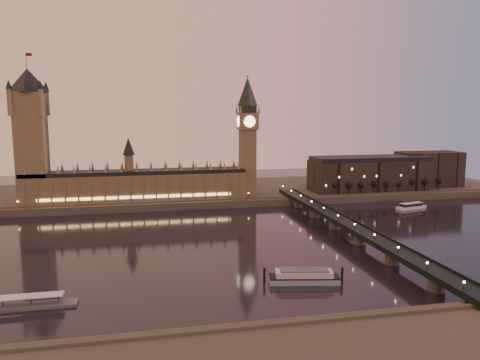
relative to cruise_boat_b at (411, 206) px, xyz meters
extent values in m
plane|color=black|center=(-180.37, -68.28, -2.20)|extent=(700.00, 700.00, 0.00)
cube|color=#423D35|center=(-150.37, 96.72, 0.80)|extent=(560.00, 130.00, 6.00)
cube|color=brown|center=(-220.37, 52.72, 14.80)|extent=(180.00, 26.00, 22.00)
cube|color=black|center=(-220.37, 52.72, 27.40)|extent=(180.00, 22.00, 3.20)
cube|color=#FFCC7F|center=(-220.37, 39.22, 8.80)|extent=(153.00, 0.25, 2.20)
cube|color=brown|center=(-300.37, 52.72, 47.80)|extent=(22.00, 22.00, 88.00)
cone|color=black|center=(-300.37, 52.72, 100.80)|extent=(31.68, 31.68, 18.00)
cylinder|color=black|center=(-300.37, 52.72, 115.80)|extent=(0.44, 0.44, 12.00)
cube|color=maroon|center=(-298.17, 52.72, 120.30)|extent=(4.00, 0.15, 2.50)
cube|color=brown|center=(-126.37, 52.72, 32.80)|extent=(13.00, 13.00, 58.00)
cube|color=brown|center=(-126.37, 52.72, 68.80)|extent=(16.00, 16.00, 14.00)
cylinder|color=#FFEAA5|center=(-126.37, 44.54, 68.80)|extent=(9.60, 0.35, 9.60)
cylinder|color=#FFEAA5|center=(-134.55, 52.72, 68.80)|extent=(0.35, 9.60, 9.60)
cube|color=black|center=(-126.37, 52.72, 78.80)|extent=(13.00, 13.00, 6.00)
cone|color=black|center=(-126.37, 52.72, 93.80)|extent=(17.68, 17.68, 24.00)
sphere|color=gold|center=(-126.37, 52.72, 106.80)|extent=(2.00, 2.00, 2.00)
cube|color=black|center=(-88.37, -68.28, 5.80)|extent=(13.00, 260.00, 2.00)
cube|color=black|center=(-94.67, -68.28, 7.30)|extent=(0.60, 260.00, 1.00)
cube|color=black|center=(-82.07, -68.28, 7.30)|extent=(0.60, 260.00, 1.00)
cube|color=black|center=(-8.37, 58.72, 17.80)|extent=(110.00, 36.00, 28.00)
cube|color=black|center=(-8.37, 58.72, 33.80)|extent=(108.00, 34.00, 4.00)
cube|color=black|center=(61.63, 70.72, 20.80)|extent=(60.00, 30.00, 34.00)
cylinder|color=black|center=(-50.58, 40.72, 7.75)|extent=(0.70, 0.70, 7.90)
sphere|color=black|center=(-50.58, 40.72, 11.88)|extent=(5.27, 5.27, 5.27)
cylinder|color=black|center=(-37.68, 40.72, 7.75)|extent=(0.70, 0.70, 7.90)
sphere|color=black|center=(-37.68, 40.72, 11.88)|extent=(5.27, 5.27, 5.27)
cylinder|color=black|center=(-24.79, 40.72, 7.75)|extent=(0.70, 0.70, 7.90)
sphere|color=black|center=(-24.79, 40.72, 11.88)|extent=(5.27, 5.27, 5.27)
cylinder|color=black|center=(-11.90, 40.72, 7.75)|extent=(0.70, 0.70, 7.90)
sphere|color=black|center=(-11.90, 40.72, 11.88)|extent=(5.27, 5.27, 5.27)
cylinder|color=black|center=(0.99, 40.72, 7.75)|extent=(0.70, 0.70, 7.90)
sphere|color=black|center=(0.99, 40.72, 11.88)|extent=(5.27, 5.27, 5.27)
cylinder|color=black|center=(13.88, 40.72, 7.75)|extent=(0.70, 0.70, 7.90)
sphere|color=black|center=(13.88, 40.72, 11.88)|extent=(5.27, 5.27, 5.27)
cylinder|color=black|center=(26.78, 40.72, 7.75)|extent=(0.70, 0.70, 7.90)
sphere|color=black|center=(26.78, 40.72, 11.88)|extent=(5.27, 5.27, 5.27)
cylinder|color=black|center=(39.67, 40.72, 7.75)|extent=(0.70, 0.70, 7.90)
sphere|color=black|center=(39.67, 40.72, 11.88)|extent=(5.27, 5.27, 5.27)
cylinder|color=black|center=(52.56, 40.72, 7.75)|extent=(0.70, 0.70, 7.90)
sphere|color=black|center=(52.56, 40.72, 11.88)|extent=(5.27, 5.27, 5.27)
cube|color=silver|center=(0.00, 0.00, -1.06)|extent=(27.90, 13.06, 2.29)
cube|color=black|center=(0.00, 0.00, 1.23)|extent=(20.77, 10.19, 2.29)
cube|color=silver|center=(0.00, 0.00, 2.59)|extent=(21.36, 10.58, 0.42)
cube|color=#8FA9B6|center=(-142.84, -141.34, -0.88)|extent=(33.69, 15.17, 2.64)
cube|color=black|center=(-142.84, -141.34, 0.70)|extent=(33.69, 15.17, 0.51)
cube|color=silver|center=(-142.84, -141.34, 2.27)|extent=(27.51, 13.01, 2.64)
cube|color=#595B5E|center=(-142.84, -141.34, 3.95)|extent=(23.32, 11.24, 0.71)
cylinder|color=black|center=(-160.82, -136.86, 1.26)|extent=(1.12, 1.12, 6.92)
cylinder|color=black|center=(-124.87, -143.82, 1.26)|extent=(1.12, 1.12, 6.92)
cube|color=#595B5E|center=(-265.70, -145.21, -1.56)|extent=(44.54, 7.42, 1.27)
cube|color=silver|center=(-266.76, -145.21, 2.62)|extent=(36.05, 6.36, 0.32)
camera|label=1|loc=(-214.87, -340.27, 77.12)|focal=35.00mm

